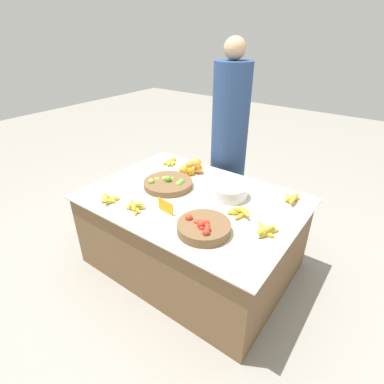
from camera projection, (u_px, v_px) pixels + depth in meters
ground_plane at (192, 262)px, 2.63m from camera, size 12.00×12.00×0.00m
market_table at (192, 232)px, 2.47m from camera, size 1.63×1.16×0.65m
lime_bowl at (168, 183)px, 2.46m from camera, size 0.40×0.40×0.10m
tomato_basket at (204, 227)px, 1.91m from camera, size 0.35×0.35×0.11m
orange_pile at (192, 168)px, 2.65m from camera, size 0.16×0.19×0.14m
metal_bowl at (229, 191)px, 2.30m from camera, size 0.29×0.29×0.10m
price_sign at (166, 206)px, 2.11m from camera, size 0.15×0.02×0.10m
banana_bunch_front_center at (109, 199)px, 2.25m from camera, size 0.14×0.16×0.06m
banana_bunch_middle_left at (292, 198)px, 2.25m from camera, size 0.13×0.19×0.06m
banana_bunch_front_right at (240, 212)px, 2.08m from camera, size 0.19×0.16×0.06m
banana_bunch_back_center at (266, 231)px, 1.89m from camera, size 0.16×0.18×0.06m
banana_bunch_middle_right at (170, 162)px, 2.86m from camera, size 0.13×0.19×0.03m
banana_bunch_front_left at (135, 207)px, 2.14m from camera, size 0.15×0.13×0.06m
vendor_person at (229, 144)px, 2.91m from camera, size 0.34×0.34×1.75m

